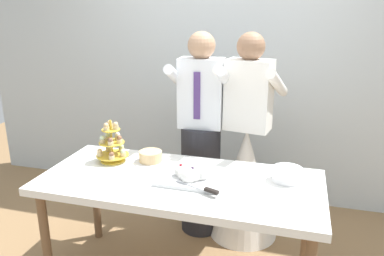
# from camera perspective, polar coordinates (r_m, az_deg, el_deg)

# --- Properties ---
(rear_wall) EXTENTS (5.20, 0.10, 2.90)m
(rear_wall) POSITION_cam_1_polar(r_m,az_deg,el_deg) (3.63, 5.07, 11.63)
(rear_wall) COLOR silver
(rear_wall) RESTS_ON ground_plane
(dessert_table) EXTENTS (1.80, 0.80, 0.78)m
(dessert_table) POSITION_cam_1_polar(r_m,az_deg,el_deg) (2.49, -1.83, -9.17)
(dessert_table) COLOR white
(dessert_table) RESTS_ON ground_plane
(cupcake_stand) EXTENTS (0.23, 0.23, 0.31)m
(cupcake_stand) POSITION_cam_1_polar(r_m,az_deg,el_deg) (2.75, -11.90, -2.57)
(cupcake_stand) COLOR gold
(cupcake_stand) RESTS_ON dessert_table
(main_cake_tray) EXTENTS (0.43, 0.35, 0.12)m
(main_cake_tray) POSITION_cam_1_polar(r_m,az_deg,el_deg) (2.42, -0.05, -6.96)
(main_cake_tray) COLOR silver
(main_cake_tray) RESTS_ON dessert_table
(plate_stack) EXTENTS (0.19, 0.20, 0.09)m
(plate_stack) POSITION_cam_1_polar(r_m,az_deg,el_deg) (2.49, 14.09, -6.75)
(plate_stack) COLOR white
(plate_stack) RESTS_ON dessert_table
(round_cake) EXTENTS (0.24, 0.24, 0.08)m
(round_cake) POSITION_cam_1_polar(r_m,az_deg,el_deg) (2.71, -6.22, -4.42)
(round_cake) COLOR white
(round_cake) RESTS_ON dessert_table
(person_groom) EXTENTS (0.48, 0.51, 1.66)m
(person_groom) POSITION_cam_1_polar(r_m,az_deg,el_deg) (3.09, 1.32, -2.82)
(person_groom) COLOR #232328
(person_groom) RESTS_ON ground_plane
(person_bride) EXTENTS (0.56, 0.56, 1.66)m
(person_bride) POSITION_cam_1_polar(r_m,az_deg,el_deg) (3.11, 8.01, -6.12)
(person_bride) COLOR white
(person_bride) RESTS_ON ground_plane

